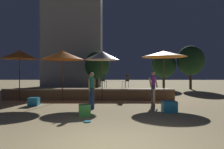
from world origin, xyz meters
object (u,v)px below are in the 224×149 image
patio_umbrella_0 (102,56)px  patio_umbrella_3 (20,55)px  patio_umbrella_1 (63,55)px  background_tree_0 (164,65)px  bistro_chair_0 (103,80)px  cube_seat_1 (85,110)px  cube_seat_3 (169,107)px  background_tree_2 (97,65)px  background_tree_1 (191,61)px  person_0 (153,86)px  person_1 (92,89)px  patio_umbrella_2 (164,54)px  cube_seat_0 (34,102)px  frisbee_disc (87,121)px  bistro_chair_1 (126,80)px

patio_umbrella_0 → patio_umbrella_3: (-4.94, -0.27, 0.04)m
patio_umbrella_1 → background_tree_0: background_tree_0 is taller
bistro_chair_0 → patio_umbrella_3: bearing=170.6°
cube_seat_1 → cube_seat_3: size_ratio=0.85×
background_tree_0 → patio_umbrella_3: bearing=-133.8°
cube_seat_1 → background_tree_2: background_tree_2 is taller
cube_seat_1 → background_tree_1: background_tree_1 is taller
person_0 → background_tree_0: size_ratio=0.43×
background_tree_1 → cube_seat_3: bearing=-112.2°
person_1 → background_tree_2: (-0.93, 14.98, 1.75)m
patio_umbrella_2 → background_tree_2: background_tree_2 is taller
person_1 → background_tree_2: 15.11m
patio_umbrella_3 → background_tree_0: size_ratio=0.75×
cube_seat_3 → patio_umbrella_0: bearing=127.5°
cube_seat_1 → cube_seat_0: bearing=137.2°
background_tree_1 → person_1: bearing=-124.1°
patio_umbrella_2 → cube_seat_0: size_ratio=5.94×
person_1 → frisbee_disc: (0.15, -2.80, -0.89)m
patio_umbrella_2 → cube_seat_0: (-7.18, -2.34, -2.65)m
background_tree_0 → background_tree_1: (2.73, -0.85, 0.44)m
patio_umbrella_3 → cube_seat_0: patio_umbrella_3 is taller
patio_umbrella_2 → person_1: 5.67m
cube_seat_1 → background_tree_0: (6.72, 16.37, 2.45)m
patio_umbrella_2 → cube_seat_3: size_ratio=5.15×
bistro_chair_1 → frisbee_disc: bearing=-50.7°
patio_umbrella_0 → bistro_chair_1: 2.44m
frisbee_disc → background_tree_0: (6.48, 17.45, 2.65)m
cube_seat_0 → person_1: 3.32m
cube_seat_3 → patio_umbrella_2: bearing=80.1°
patio_umbrella_2 → background_tree_0: 11.55m
bistro_chair_1 → frisbee_disc: bistro_chair_1 is taller
background_tree_1 → patio_umbrella_0: bearing=-130.4°
bistro_chair_1 → background_tree_0: 11.45m
patio_umbrella_1 → background_tree_1: 15.74m
patio_umbrella_1 → cube_seat_3: 7.09m
bistro_chair_1 → cube_seat_3: bearing=-20.9°
patio_umbrella_0 → patio_umbrella_1: bearing=-175.0°
cube_seat_0 → frisbee_disc: (3.23, -3.84, -0.18)m
patio_umbrella_3 → cube_seat_3: patio_umbrella_3 is taller
cube_seat_0 → background_tree_1: (12.43, 12.77, 2.91)m
patio_umbrella_3 → bistro_chair_1: bearing=12.5°
cube_seat_1 → patio_umbrella_2: bearing=50.6°
patio_umbrella_1 → patio_umbrella_3: 2.57m
person_1 → bistro_chair_0: bearing=124.8°
cube_seat_3 → bistro_chair_1: bearing=106.4°
background_tree_1 → bistro_chair_0: bearing=-134.1°
bistro_chair_0 → patio_umbrella_2: bearing=-42.2°
patio_umbrella_0 → background_tree_2: 11.86m
patio_umbrella_0 → background_tree_1: bearing=49.6°
patio_umbrella_3 → background_tree_1: background_tree_1 is taller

